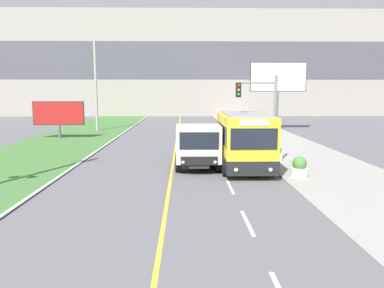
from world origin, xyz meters
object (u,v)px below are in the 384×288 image
Objects in this scene: billboard_large at (278,79)px; planter_round_third at (260,143)px; traffic_light_mast at (263,109)px; planter_round_second at (276,153)px; billboard_small at (59,114)px; planter_round_near at (299,168)px; city_bus at (244,141)px; dump_truck at (198,146)px; utility_pole_far at (96,86)px.

planter_round_third is (-4.67, -14.18, -5.08)m from billboard_large.
traffic_light_mast reaches higher than planter_round_second.
planter_round_near is (17.08, -16.14, -1.73)m from billboard_small.
billboard_large is (5.88, 20.36, 2.31)m from traffic_light_mast.
dump_truck is at bearing 166.21° from city_bus.
planter_round_near is at bearing -42.03° from city_bus.
planter_round_third is (-0.14, 8.84, 0.01)m from planter_round_near.
utility_pole_far is at bearing 124.21° from traffic_light_mast.
billboard_large is at bearing -0.23° from utility_pole_far.
city_bus reaches higher than dump_truck.
billboard_small is at bearing 139.41° from traffic_light_mast.
traffic_light_mast is 0.70× the size of billboard_large.
dump_truck is 1.44× the size of billboard_small.
city_bus is at bearing -13.79° from dump_truck.
billboard_small is (-12.15, 13.36, 1.02)m from dump_truck.
dump_truck is (-2.53, 0.62, -0.33)m from city_bus.
traffic_light_mast is at bearing -125.08° from planter_round_second.
dump_truck is 22.77m from billboard_large.
traffic_light_mast is 6.88m from planter_round_third.
dump_truck reaches higher than planter_round_second.
utility_pole_far is at bearing 121.53° from city_bus.
billboard_large reaches higher than dump_truck.
billboard_large is at bearing 76.00° from planter_round_second.
utility_pole_far reaches higher than city_bus.
dump_truck is 5.14m from planter_round_second.
billboard_large is 1.61× the size of billboard_small.
planter_round_second is at bearing 54.92° from traffic_light_mast.
dump_truck reaches higher than planter_round_near.
billboard_large is at bearing 73.90° from traffic_light_mast.
billboard_large reaches higher than city_bus.
traffic_light_mast is 5.11× the size of planter_round_second.
dump_truck is 18.09m from billboard_small.
planter_round_second is 4.42m from planter_round_third.
city_bus is at bearing -58.47° from utility_pole_far.
traffic_light_mast is at bearing -40.59° from billboard_small.
planter_round_third is (16.94, -7.30, -1.71)m from billboard_small.
utility_pole_far is 9.38× the size of planter_round_near.
utility_pole_far is at bearing 123.42° from planter_round_near.
planter_round_second is at bearing 44.67° from city_bus.
billboard_small is at bearing 132.29° from dump_truck.
billboard_small is at bearing -104.77° from utility_pole_far.
city_bus is 2.63m from dump_truck.
planter_round_near is at bearing -43.38° from billboard_small.
utility_pole_far reaches higher than dump_truck.
planter_round_third is at bearing 51.70° from dump_truck.
billboard_small is 4.49× the size of planter_round_near.
dump_truck is 6.46× the size of planter_round_near.
traffic_light_mast is (13.90, -20.44, -1.56)m from utility_pole_far.
utility_pole_far is 2.09× the size of billboard_small.
dump_truck is at bearing 178.03° from traffic_light_mast.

